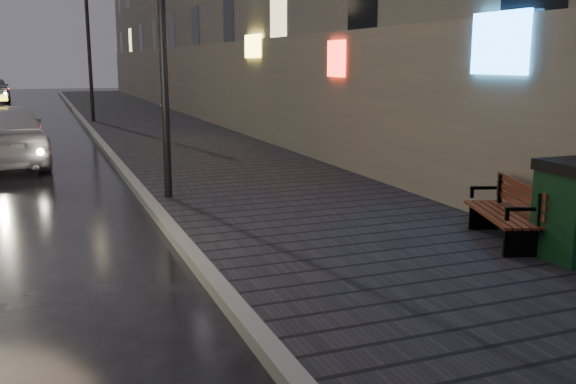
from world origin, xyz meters
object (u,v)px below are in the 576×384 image
at_px(taxi_near, 3,134).
at_px(bench, 507,212).
at_px(lamp_near, 161,4).
at_px(lamp_far, 88,37).

bearing_deg(taxi_near, bench, 116.61).
distance_m(lamp_near, taxi_near, 7.08).
xyz_separation_m(bench, taxi_near, (-6.60, 10.43, 0.23)).
xyz_separation_m(lamp_far, taxi_near, (-2.92, -10.13, -2.69)).
distance_m(lamp_far, taxi_near, 10.88).
bearing_deg(bench, lamp_near, 147.91).
distance_m(bench, taxi_near, 12.35).
height_order(lamp_near, lamp_far, same).
height_order(lamp_far, bench, lamp_far).
height_order(lamp_near, taxi_near, lamp_near).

